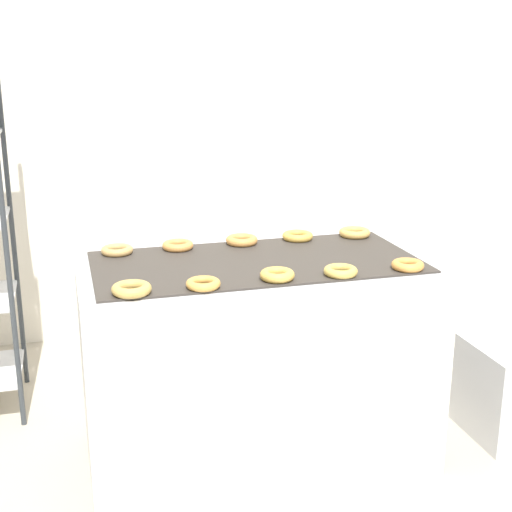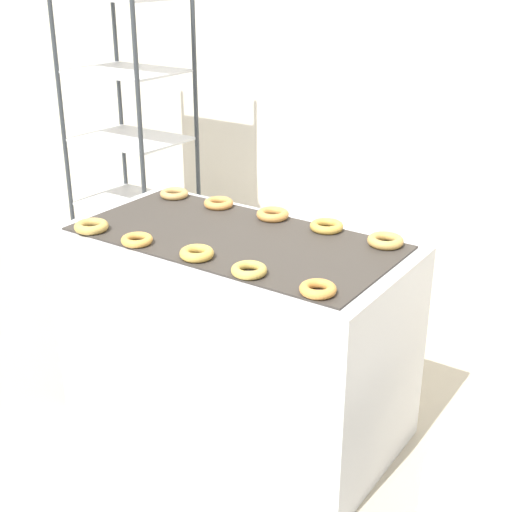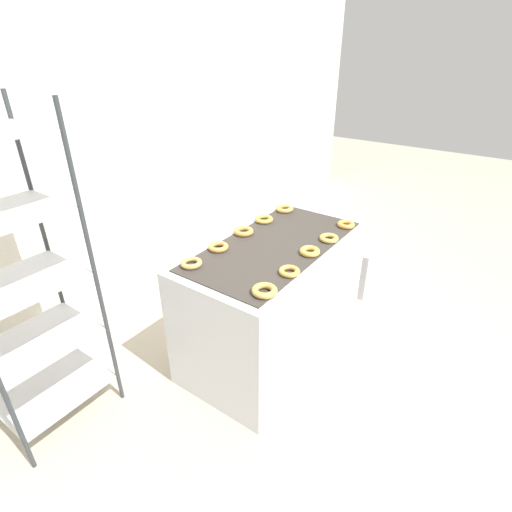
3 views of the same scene
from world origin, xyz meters
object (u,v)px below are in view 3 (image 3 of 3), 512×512
object	(u,v)px
donut_far_center	(244,231)
donut_far_rightmost	(285,209)
glaze_bin	(352,266)
donut_far_right	(264,219)
donut_near_center	(310,251)
donut_far_leftmost	(191,263)
fryer_machine	(274,299)
baking_rack_cart	(19,285)
donut_near_leftmost	(265,291)
donut_near_right	(329,238)
donut_near_rightmost	(346,224)
donut_far_left	(218,247)
donut_near_left	(289,271)

from	to	relation	value
donut_far_center	donut_far_rightmost	world-z (taller)	same
glaze_bin	donut_far_right	bearing A→B (deg)	154.76
donut_near_center	donut_far_rightmost	bearing A→B (deg)	44.26
donut_near_center	donut_far_leftmost	bearing A→B (deg)	136.77
fryer_machine	donut_far_rightmost	world-z (taller)	donut_far_rightmost
donut_far_center	baking_rack_cart	bearing A→B (deg)	158.94
donut_near_leftmost	donut_near_right	xyz separation A→B (m)	(0.76, 0.01, -0.00)
donut_near_center	donut_far_center	xyz separation A→B (m)	(-0.00, 0.51, -0.00)
glaze_bin	baking_rack_cart	bearing A→B (deg)	159.59
baking_rack_cart	donut_near_rightmost	bearing A→B (deg)	-29.54
donut_near_rightmost	donut_far_left	distance (m)	0.94
glaze_bin	donut_near_left	size ratio (longest dim) A/B	3.47
donut_near_rightmost	donut_far_center	bearing A→B (deg)	134.64
donut_near_leftmost	donut_far_right	bearing A→B (deg)	34.55
donut_near_center	donut_far_center	distance (m)	0.51
fryer_machine	donut_far_left	xyz separation A→B (m)	(-0.27, 0.25, 0.44)
glaze_bin	donut_near_leftmost	world-z (taller)	donut_near_leftmost
donut_far_left	donut_far_rightmost	size ratio (longest dim) A/B	0.94
baking_rack_cart	donut_far_rightmost	size ratio (longest dim) A/B	13.18
baking_rack_cart	donut_near_right	world-z (taller)	baking_rack_cart
donut_far_right	baking_rack_cart	bearing A→B (deg)	162.43
donut_near_right	donut_far_rightmost	size ratio (longest dim) A/B	0.91
donut_far_leftmost	donut_near_center	bearing A→B (deg)	-43.23
donut_near_rightmost	donut_far_rightmost	xyz separation A→B (m)	(0.00, 0.51, 0.00)
baking_rack_cart	donut_far_leftmost	world-z (taller)	baking_rack_cart
donut_far_center	donut_far_right	size ratio (longest dim) A/B	1.01
donut_near_rightmost	donut_near_center	bearing A→B (deg)	178.73
donut_near_left	donut_near_center	world-z (taller)	donut_near_center
donut_far_center	donut_far_right	xyz separation A→B (m)	(0.25, 0.01, -0.00)
donut_near_leftmost	donut_far_center	size ratio (longest dim) A/B	1.01
baking_rack_cart	donut_far_center	bearing A→B (deg)	-21.06
donut_near_left	donut_far_leftmost	bearing A→B (deg)	116.04
donut_near_center	donut_far_left	bearing A→B (deg)	119.08
donut_near_center	donut_far_left	distance (m)	0.57
fryer_machine	baking_rack_cart	xyz separation A→B (m)	(-1.25, 0.74, 0.49)
donut_near_leftmost	baking_rack_cart	bearing A→B (deg)	126.15
donut_near_left	donut_far_left	distance (m)	0.52
donut_near_rightmost	donut_far_right	distance (m)	0.58
donut_near_right	donut_near_leftmost	bearing A→B (deg)	-179.51
donut_near_right	donut_far_right	xyz separation A→B (m)	(0.01, 0.52, 0.00)
donut_near_left	donut_near_rightmost	distance (m)	0.78
baking_rack_cart	donut_near_leftmost	bearing A→B (deg)	-53.85
fryer_machine	donut_near_leftmost	world-z (taller)	donut_near_leftmost
glaze_bin	donut_near_center	size ratio (longest dim) A/B	3.35
baking_rack_cart	donut_far_right	bearing A→B (deg)	-17.57
donut_near_left	donut_near_leftmost	bearing A→B (deg)	179.67
donut_near_leftmost	donut_near_center	size ratio (longest dim) A/B	1.08
baking_rack_cart	glaze_bin	world-z (taller)	baking_rack_cart
donut_far_right	donut_near_rightmost	bearing A→B (deg)	-63.68
donut_far_leftmost	donut_near_right	bearing A→B (deg)	-33.50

